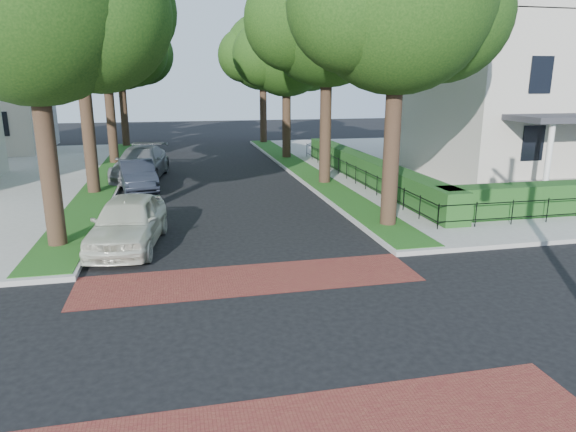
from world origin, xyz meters
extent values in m
plane|color=black|center=(0.00, 0.00, 0.00)|extent=(120.00, 120.00, 0.00)
cube|color=gray|center=(19.50, 19.00, 0.07)|extent=(30.00, 30.00, 0.15)
cube|color=maroon|center=(0.00, 3.20, 0.01)|extent=(9.00, 2.20, 0.01)
cube|color=#214313|center=(5.40, 19.10, 0.16)|extent=(1.60, 29.80, 0.02)
cube|color=#214313|center=(-5.40, 19.10, 0.16)|extent=(1.60, 29.80, 0.02)
cylinder|color=black|center=(5.50, 7.00, 3.83)|extent=(0.56, 0.56, 7.35)
sphere|color=black|center=(7.21, 7.30, 7.31)|extent=(4.65, 4.65, 4.65)
sphere|color=black|center=(3.95, 6.80, 7.41)|extent=(4.34, 4.34, 4.34)
cylinder|color=black|center=(5.50, 15.00, 4.00)|extent=(0.56, 0.56, 7.70)
sphere|color=black|center=(5.50, 15.00, 8.07)|extent=(6.60, 6.60, 6.60)
sphere|color=black|center=(7.31, 15.30, 7.67)|extent=(4.95, 4.95, 4.95)
sphere|color=black|center=(3.85, 14.80, 7.77)|extent=(4.62, 4.62, 4.62)
sphere|color=black|center=(5.60, 16.65, 8.57)|extent=(4.29, 4.29, 4.29)
cylinder|color=black|center=(5.50, 24.00, 3.47)|extent=(0.56, 0.56, 6.65)
sphere|color=black|center=(5.50, 24.00, 6.99)|extent=(5.80, 5.80, 5.80)
sphere|color=black|center=(7.09, 24.30, 6.59)|extent=(4.35, 4.35, 4.35)
sphere|color=black|center=(4.05, 23.80, 6.69)|extent=(4.06, 4.06, 4.06)
sphere|color=black|center=(5.60, 25.45, 7.49)|extent=(3.77, 3.77, 3.77)
cylinder|color=black|center=(5.50, 33.00, 3.65)|extent=(0.56, 0.56, 7.00)
sphere|color=black|center=(5.50, 33.00, 7.35)|extent=(6.00, 6.00, 6.00)
sphere|color=black|center=(7.15, 33.30, 6.95)|extent=(4.50, 4.50, 4.50)
sphere|color=black|center=(4.00, 32.80, 7.05)|extent=(4.20, 4.20, 4.20)
sphere|color=black|center=(5.60, 34.50, 7.85)|extent=(3.90, 3.90, 3.90)
cylinder|color=black|center=(-5.50, 7.00, 3.65)|extent=(0.56, 0.56, 7.00)
sphere|color=black|center=(-3.85, 7.30, 6.95)|extent=(4.50, 4.50, 4.50)
cylinder|color=black|center=(-5.50, 15.00, 4.17)|extent=(0.56, 0.56, 8.05)
sphere|color=black|center=(-3.74, 15.30, 8.03)|extent=(4.80, 4.80, 4.80)
sphere|color=black|center=(-7.10, 14.80, 8.13)|extent=(4.48, 4.48, 4.48)
cylinder|color=black|center=(-5.50, 24.00, 3.58)|extent=(0.56, 0.56, 6.86)
sphere|color=black|center=(-5.50, 24.00, 7.21)|extent=(5.60, 5.60, 5.60)
sphere|color=black|center=(-3.96, 24.30, 6.81)|extent=(4.20, 4.20, 4.20)
sphere|color=black|center=(-6.90, 23.80, 6.91)|extent=(3.92, 3.92, 3.92)
sphere|color=black|center=(-5.40, 25.40, 7.71)|extent=(3.64, 3.64, 3.64)
cylinder|color=black|center=(-5.50, 33.00, 3.72)|extent=(0.56, 0.56, 7.14)
sphere|color=black|center=(-5.50, 33.00, 7.49)|extent=(6.20, 6.20, 6.20)
sphere|color=black|center=(-3.79, 33.30, 7.09)|extent=(4.65, 4.65, 4.65)
sphere|color=black|center=(-7.05, 32.80, 7.19)|extent=(4.34, 4.34, 4.34)
sphere|color=black|center=(-5.40, 34.55, 7.99)|extent=(4.03, 4.03, 4.03)
cube|color=#204A19|center=(7.70, 15.00, 0.75)|extent=(1.00, 18.00, 1.20)
cube|color=beige|center=(17.50, 16.00, 4.15)|extent=(12.00, 10.00, 8.00)
cylinder|color=white|center=(13.30, 8.85, 2.00)|extent=(0.24, 0.24, 3.00)
cube|color=maroon|center=(-12.80, 30.40, 8.47)|extent=(0.80, 0.80, 3.64)
imported|color=beige|center=(-3.33, 6.77, 0.82)|extent=(2.57, 5.02, 1.63)
imported|color=#1D222C|center=(-3.60, 15.84, 0.71)|extent=(2.18, 4.51, 1.42)
imported|color=slate|center=(-3.60, 18.84, 0.84)|extent=(3.21, 6.10, 1.69)
camera|label=1|loc=(-1.77, -9.43, 5.08)|focal=32.00mm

